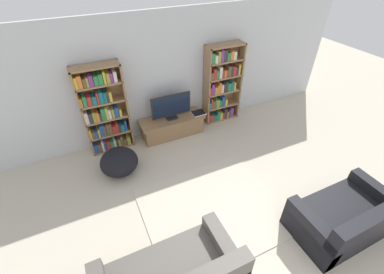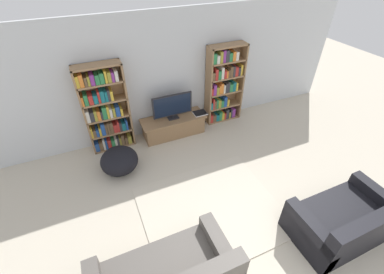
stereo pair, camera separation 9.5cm
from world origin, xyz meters
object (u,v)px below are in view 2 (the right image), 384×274
(bookshelf_right, at_px, (223,85))
(tv_stand, at_px, (173,126))
(bookshelf_left, at_px, (105,111))
(television, at_px, (172,106))
(beanbag_ottoman, at_px, (119,161))
(laptop, at_px, (200,113))
(couch_right_sofa, at_px, (344,222))

(bookshelf_right, relative_size, tv_stand, 1.28)
(bookshelf_left, distance_m, bookshelf_right, 2.66)
(television, bearing_deg, beanbag_ottoman, -152.77)
(television, relative_size, laptop, 2.92)
(bookshelf_left, height_order, bookshelf_right, same)
(tv_stand, distance_m, laptop, 0.67)
(tv_stand, relative_size, beanbag_ottoman, 2.03)
(bookshelf_right, distance_m, tv_stand, 1.48)
(television, xyz_separation_m, beanbag_ottoman, (-1.35, -0.70, -0.49))
(laptop, height_order, beanbag_ottoman, beanbag_ottoman)
(beanbag_ottoman, bearing_deg, tv_stand, 27.38)
(laptop, distance_m, couch_right_sofa, 3.42)
(bookshelf_right, bearing_deg, beanbag_ottoman, -162.50)
(bookshelf_left, height_order, couch_right_sofa, bookshelf_left)
(bookshelf_left, distance_m, couch_right_sofa, 4.54)
(couch_right_sofa, bearing_deg, bookshelf_left, 128.38)
(tv_stand, relative_size, television, 1.62)
(bookshelf_left, height_order, television, bookshelf_left)
(couch_right_sofa, bearing_deg, laptop, 103.68)
(tv_stand, xyz_separation_m, laptop, (0.63, -0.07, 0.23))
(bookshelf_left, height_order, tv_stand, bookshelf_left)
(couch_right_sofa, xyz_separation_m, beanbag_ottoman, (-2.79, 2.69, -0.03))
(television, relative_size, couch_right_sofa, 0.58)
(beanbag_ottoman, bearing_deg, bookshelf_right, 17.50)
(beanbag_ottoman, bearing_deg, television, 27.23)
(beanbag_ottoman, bearing_deg, bookshelf_left, 90.39)
(bookshelf_right, relative_size, couch_right_sofa, 1.21)
(television, xyz_separation_m, couch_right_sofa, (1.43, -3.39, -0.46))
(couch_right_sofa, relative_size, beanbag_ottoman, 2.15)
(tv_stand, xyz_separation_m, couch_right_sofa, (1.43, -3.39, 0.06))
(bookshelf_right, xyz_separation_m, television, (-1.30, -0.14, -0.18))
(bookshelf_left, height_order, laptop, bookshelf_left)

